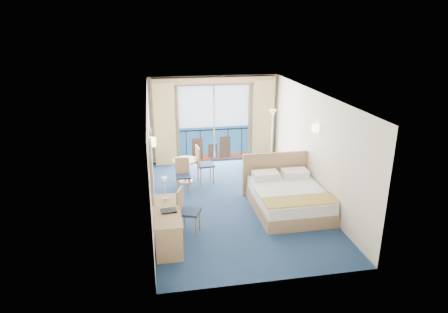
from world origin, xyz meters
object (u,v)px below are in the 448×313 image
floor_lamp (272,123)px  desk (169,235)px  bed (288,197)px  nightstand (293,176)px  armchair (280,166)px  desk_chair (186,208)px  table_chair_b (183,173)px  round_table (185,165)px  table_chair_a (202,162)px

floor_lamp → desk: 5.62m
bed → desk: bed is taller
floor_lamp → nightstand: bearing=-86.1°
nightstand → armchair: armchair is taller
armchair → floor_lamp: size_ratio=0.39×
desk_chair → table_chair_b: 2.22m
nightstand → floor_lamp: 2.00m
bed → floor_lamp: floor_lamp is taller
round_table → table_chair_a: 0.48m
floor_lamp → table_chair_b: floor_lamp is taller
bed → table_chair_a: bed is taller
bed → desk_chair: bed is taller
bed → round_table: bearing=136.2°
nightstand → desk_chair: desk_chair is taller
armchair → round_table: round_table is taller
nightstand → round_table: bearing=163.1°
floor_lamp → desk: (-3.37, -4.40, -0.94)m
armchair → round_table: 2.73m
round_table → table_chair_a: bearing=-12.1°
table_chair_b → desk: bearing=-101.0°
bed → armchair: bearing=77.3°
armchair → table_chair_b: table_chair_b is taller
bed → round_table: bed is taller
table_chair_b → desk_chair: bearing=-94.2°
desk → round_table: 3.63m
table_chair_b → round_table: bearing=77.4°
desk_chair → round_table: 2.80m
round_table → bed: bearing=-43.8°
round_table → floor_lamp: bearing=16.9°
bed → table_chair_b: bearing=146.3°
floor_lamp → round_table: 2.98m
armchair → desk_chair: size_ratio=0.70×
nightstand → desk_chair: (-3.08, -1.93, 0.27)m
armchair → table_chair_b: bearing=-23.5°
desk_chair → table_chair_b: bearing=17.3°
round_table → table_chair_a: (0.46, -0.10, 0.09)m
floor_lamp → table_chair_a: bearing=-157.8°
round_table → table_chair_a: table_chair_a is taller
round_table → table_chair_b: 0.59m
armchair → table_chair_b: size_ratio=0.78×
table_chair_a → floor_lamp: bearing=-73.7°
table_chair_a → table_chair_b: 0.76m
floor_lamp → desk: floor_lamp is taller
floor_lamp → desk_chair: floor_lamp is taller
armchair → nightstand: bearing=65.7°
desk → armchair: bearing=46.1°
bed → armchair: size_ratio=3.07×
floor_lamp → round_table: (-2.73, -0.83, -0.85)m
table_chair_a → table_chair_b: table_chair_a is taller
table_chair_a → table_chair_b: size_ratio=1.18×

